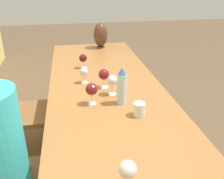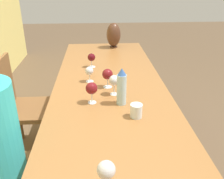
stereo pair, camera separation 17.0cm
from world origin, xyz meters
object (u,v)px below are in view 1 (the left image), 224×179
object	(u,v)px
wine_glass_0	(83,59)
wine_glass_6	(84,72)
vase	(100,35)
wine_glass_3	(128,170)
wine_glass_7	(112,81)
wine_glass_4	(92,90)
water_tumbler	(139,109)
chair_far	(14,109)
wine_glass_1	(104,75)
water_bottle	(122,87)

from	to	relation	value
wine_glass_0	wine_glass_6	distance (m)	0.35
vase	wine_glass_3	xyz separation A→B (m)	(-2.17, 0.18, -0.04)
wine_glass_6	wine_glass_7	size ratio (longest dim) A/B	0.85
wine_glass_4	water_tumbler	bearing A→B (deg)	-126.45
wine_glass_0	wine_glass_6	xyz separation A→B (m)	(-0.35, 0.01, -0.00)
chair_far	wine_glass_1	bearing A→B (deg)	-107.09
water_tumbler	vase	bearing A→B (deg)	1.10
wine_glass_1	water_tumbler	bearing A→B (deg)	-161.03
water_bottle	wine_glass_6	size ratio (longest dim) A/B	2.02
water_bottle	wine_glass_4	bearing A→B (deg)	82.61
water_tumbler	wine_glass_0	distance (m)	0.97
vase	chair_far	bearing A→B (deg)	135.54
wine_glass_0	wine_glass_1	size ratio (longest dim) A/B	0.88
wine_glass_1	wine_glass_7	xyz separation A→B (m)	(-0.13, -0.04, 0.00)
water_bottle	chair_far	world-z (taller)	water_bottle
water_bottle	wine_glass_4	size ratio (longest dim) A/B	1.71
wine_glass_0	wine_glass_7	bearing A→B (deg)	-164.06
water_bottle	wine_glass_3	size ratio (longest dim) A/B	1.74
water_tumbler	wine_glass_6	world-z (taller)	wine_glass_6
water_tumbler	wine_glass_6	bearing A→B (deg)	27.48
water_bottle	chair_far	xyz separation A→B (m)	(0.51, 0.84, -0.38)
water_bottle	water_tumbler	world-z (taller)	water_bottle
water_bottle	vase	bearing A→B (deg)	-1.81
wine_glass_1	wine_glass_3	size ratio (longest dim) A/B	1.02
wine_glass_4	wine_glass_7	world-z (taller)	same
wine_glass_4	wine_glass_6	world-z (taller)	wine_glass_4
chair_far	wine_glass_6	bearing A→B (deg)	-100.45
wine_glass_0	wine_glass_6	world-z (taller)	wine_glass_0
wine_glass_6	wine_glass_0	bearing A→B (deg)	-2.35
wine_glass_0	chair_far	world-z (taller)	chair_far
wine_glass_3	wine_glass_6	distance (m)	1.15
wine_glass_3	wine_glass_7	bearing A→B (deg)	-6.13
wine_glass_7	chair_far	xyz separation A→B (m)	(0.37, 0.80, -0.37)
vase	wine_glass_4	distance (m)	1.42
wine_glass_3	wine_glass_6	world-z (taller)	wine_glass_3
water_tumbler	chair_far	distance (m)	1.19
wine_glass_1	chair_far	xyz separation A→B (m)	(0.23, 0.76, -0.36)
water_tumbler	wine_glass_4	size ratio (longest dim) A/B	0.58
water_bottle	chair_far	distance (m)	1.06
wine_glass_1	wine_glass_7	world-z (taller)	same
water_bottle	wine_glass_7	size ratio (longest dim) A/B	1.71
water_tumbler	wine_glass_7	world-z (taller)	wine_glass_7
water_bottle	water_tumbler	bearing A→B (deg)	-157.12
wine_glass_3	wine_glass_4	bearing A→B (deg)	4.89
wine_glass_6	wine_glass_4	bearing A→B (deg)	-176.47
water_bottle	water_tumbler	xyz separation A→B (m)	(-0.18, -0.08, -0.08)
water_bottle	vase	world-z (taller)	vase
water_tumbler	wine_glass_0	world-z (taller)	wine_glass_0
wine_glass_0	wine_glass_4	size ratio (longest dim) A/B	0.88
wine_glass_3	wine_glass_6	bearing A→B (deg)	4.45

